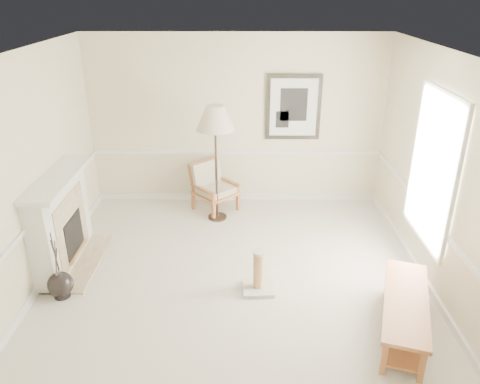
% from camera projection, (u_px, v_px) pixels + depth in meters
% --- Properties ---
extents(ground, '(5.50, 5.50, 0.00)m').
position_uv_depth(ground, '(234.00, 288.00, 6.01)').
color(ground, silver).
rests_on(ground, ground).
extents(room, '(5.04, 5.54, 2.92)m').
position_uv_depth(room, '(246.00, 149.00, 5.32)').
color(room, beige).
rests_on(room, ground).
extents(fireplace, '(0.64, 1.64, 1.31)m').
position_uv_depth(fireplace, '(61.00, 222.00, 6.31)').
color(fireplace, white).
rests_on(fireplace, ground).
extents(floor_vase, '(0.32, 0.32, 0.92)m').
position_uv_depth(floor_vase, '(61.00, 285.00, 5.79)').
color(floor_vase, black).
rests_on(floor_vase, ground).
extents(armchair, '(0.90, 0.90, 0.82)m').
position_uv_depth(armchair, '(212.00, 184.00, 8.00)').
color(armchair, '#A15A34').
rests_on(armchair, ground).
extents(floor_lamp, '(0.62, 0.62, 1.90)m').
position_uv_depth(floor_lamp, '(215.00, 121.00, 7.15)').
color(floor_lamp, black).
rests_on(floor_lamp, ground).
extents(bench, '(0.92, 1.62, 0.44)m').
position_uv_depth(bench, '(405.00, 310.00, 5.14)').
color(bench, '#A15A34').
rests_on(bench, ground).
extents(scratching_post, '(0.42, 0.42, 0.56)m').
position_uv_depth(scratching_post, '(258.00, 278.00, 5.92)').
color(scratching_post, beige).
rests_on(scratching_post, ground).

